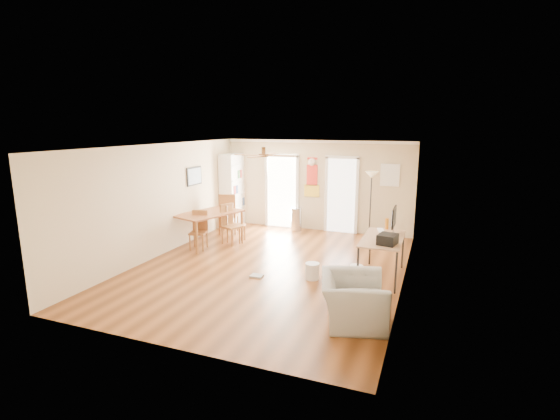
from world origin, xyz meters
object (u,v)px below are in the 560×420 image
at_px(trash_can, 296,219).
at_px(dining_chair_right_a, 236,223).
at_px(dining_table, 209,228).
at_px(wastebasket_a, 312,271).
at_px(dining_chair_far, 229,213).
at_px(armchair, 353,300).
at_px(dining_chair_near, 198,231).
at_px(wastebasket_b, 356,273).
at_px(computer_desk, 382,258).
at_px(torchiere_lamp, 370,205).
at_px(bookshelf, 233,190).
at_px(printer, 388,239).
at_px(dining_chair_right_b, 232,224).

bearing_deg(trash_can, dining_chair_right_a, -124.36).
bearing_deg(trash_can, dining_table, -128.77).
height_order(dining_chair_right_a, wastebasket_a, dining_chair_right_a).
bearing_deg(dining_chair_far, armchair, 120.29).
distance_m(dining_chair_near, trash_can, 3.07).
height_order(dining_chair_near, armchair, dining_chair_near).
bearing_deg(trash_can, dining_chair_near, -122.97).
xyz_separation_m(dining_table, wastebasket_b, (4.03, -1.16, -0.26)).
xyz_separation_m(computer_desk, wastebasket_b, (-0.44, -0.33, -0.26)).
height_order(wastebasket_a, wastebasket_b, wastebasket_a).
xyz_separation_m(torchiere_lamp, computer_desk, (0.70, -2.91, -0.49)).
bearing_deg(bookshelf, torchiere_lamp, 11.96).
relative_size(printer, wastebasket_b, 1.24).
distance_m(dining_table, armchair, 5.20).
bearing_deg(torchiere_lamp, wastebasket_a, -99.26).
xyz_separation_m(dining_table, torchiere_lamp, (3.76, 2.08, 0.49)).
height_order(dining_chair_right_b, trash_can, dining_chair_right_b).
relative_size(trash_can, torchiere_lamp, 0.38).
relative_size(dining_chair_far, wastebasket_a, 3.46).
relative_size(dining_chair_right_b, trash_can, 1.50).
distance_m(dining_table, computer_desk, 4.54).
xyz_separation_m(bookshelf, armchair, (4.66, -4.98, -0.72)).
bearing_deg(wastebasket_b, torchiere_lamp, 94.62).
relative_size(torchiere_lamp, wastebasket_a, 5.53).
bearing_deg(torchiere_lamp, dining_chair_right_b, -149.90).
relative_size(computer_desk, wastebasket_a, 4.72).
relative_size(dining_table, armchair, 1.47).
height_order(dining_chair_right_b, computer_desk, dining_chair_right_b).
bearing_deg(wastebasket_b, bookshelf, 143.78).
distance_m(dining_chair_right_a, torchiere_lamp, 3.63).
xyz_separation_m(bookshelf, dining_chair_far, (0.32, -0.88, -0.52)).
bearing_deg(trash_can, printer, -48.51).
bearing_deg(armchair, computer_desk, -19.65).
bearing_deg(wastebasket_b, dining_chair_near, 170.75).
xyz_separation_m(dining_chair_far, trash_can, (1.71, 0.89, -0.23)).
bearing_deg(dining_chair_far, wastebasket_b, 133.78).
xyz_separation_m(bookshelf, torchiere_lamp, (4.13, 0.02, -0.18)).
xyz_separation_m(bookshelf, wastebasket_b, (4.39, -3.21, -0.94)).
bearing_deg(dining_chair_right_b, dining_chair_right_a, 18.95).
relative_size(trash_can, wastebasket_b, 2.26).
xyz_separation_m(dining_chair_right_a, trash_can, (1.11, 1.63, -0.15)).
distance_m(bookshelf, wastebasket_a, 5.06).
distance_m(dining_chair_near, computer_desk, 4.48).
height_order(dining_chair_near, wastebasket_a, dining_chair_near).
bearing_deg(trash_can, dining_chair_right_b, -120.94).
height_order(torchiere_lamp, wastebasket_b, torchiere_lamp).
relative_size(dining_chair_near, wastebasket_b, 3.13).
height_order(wastebasket_b, armchair, armchair).
height_order(dining_table, dining_chair_far, dining_chair_far).
bearing_deg(bookshelf, armchair, -35.21).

